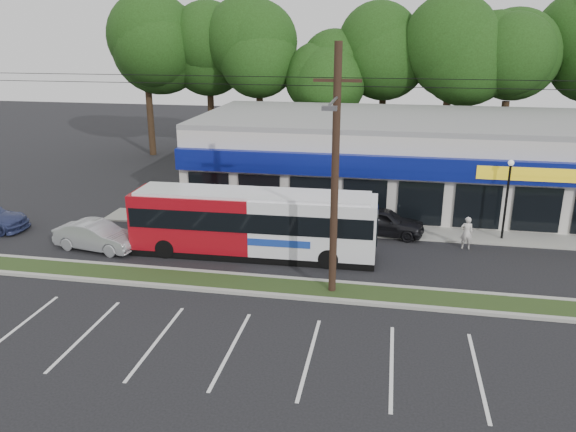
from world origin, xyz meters
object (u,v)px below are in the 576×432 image
(lamp_post, at_px, (508,191))
(car_silver, at_px, (97,236))
(utility_pole, at_px, (331,165))
(metrobus, at_px, (253,222))
(car_dark, at_px, (383,221))
(pedestrian_b, at_px, (371,224))
(pedestrian_a, at_px, (467,233))

(lamp_post, height_order, car_silver, lamp_post)
(utility_pole, xyz_separation_m, metrobus, (-4.03, 3.57, -3.75))
(car_dark, bearing_deg, pedestrian_b, 146.71)
(car_silver, bearing_deg, pedestrian_b, -63.63)
(metrobus, height_order, car_dark, metrobus)
(utility_pole, xyz_separation_m, pedestrian_a, (6.17, 6.26, -4.58))
(utility_pole, xyz_separation_m, pedestrian_b, (1.43, 6.87, -4.60))
(car_silver, bearing_deg, utility_pole, -94.03)
(lamp_post, bearing_deg, car_silver, -165.77)
(car_dark, bearing_deg, metrobus, 131.68)
(utility_pole, relative_size, lamp_post, 11.76)
(metrobus, bearing_deg, pedestrian_a, 13.53)
(metrobus, bearing_deg, car_silver, -175.60)
(pedestrian_a, bearing_deg, lamp_post, -140.30)
(lamp_post, distance_m, car_silver, 20.73)
(utility_pole, relative_size, car_silver, 11.65)
(utility_pole, height_order, metrobus, utility_pole)
(lamp_post, distance_m, pedestrian_a, 3.16)
(metrobus, distance_m, car_dark, 7.34)
(pedestrian_b, bearing_deg, lamp_post, -170.98)
(utility_pole, relative_size, car_dark, 11.59)
(utility_pole, distance_m, lamp_post, 11.67)
(pedestrian_a, bearing_deg, utility_pole, 46.30)
(car_dark, xyz_separation_m, pedestrian_a, (4.12, -1.31, 0.10))
(utility_pole, bearing_deg, pedestrian_a, 45.44)
(utility_pole, height_order, pedestrian_b, utility_pole)
(lamp_post, relative_size, metrobus, 0.36)
(car_dark, distance_m, pedestrian_a, 4.33)
(lamp_post, xyz_separation_m, metrobus, (-12.20, -4.30, -1.00))
(utility_pole, bearing_deg, car_dark, 74.87)
(car_silver, xyz_separation_m, pedestrian_a, (18.00, 3.46, 0.13))
(car_silver, relative_size, pedestrian_b, 2.64)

